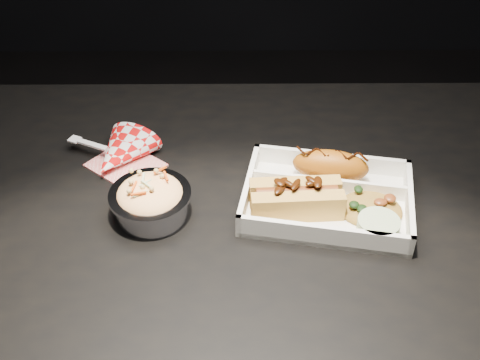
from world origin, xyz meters
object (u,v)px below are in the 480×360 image
(food_tray, at_px, (327,200))
(foil_coleslaw_cup, at_px, (150,199))
(fried_pastry, at_px, (331,166))
(napkin_fork, at_px, (120,155))
(dining_table, at_px, (226,262))
(hotdog, at_px, (297,197))

(food_tray, height_order, foil_coleslaw_cup, foil_coleslaw_cup)
(fried_pastry, bearing_deg, food_tray, -100.57)
(foil_coleslaw_cup, bearing_deg, fried_pastry, 14.95)
(food_tray, relative_size, napkin_fork, 1.60)
(food_tray, xyz_separation_m, napkin_fork, (-0.33, 0.11, 0.01))
(dining_table, height_order, foil_coleslaw_cup, foil_coleslaw_cup)
(hotdog, bearing_deg, napkin_fork, 152.81)
(fried_pastry, height_order, hotdog, hotdog)
(dining_table, xyz_separation_m, foil_coleslaw_cup, (-0.11, 0.01, 0.12))
(dining_table, distance_m, napkin_fork, 0.25)
(dining_table, bearing_deg, foil_coleslaw_cup, 172.95)
(hotdog, bearing_deg, dining_table, -174.89)
(dining_table, distance_m, foil_coleslaw_cup, 0.17)
(fried_pastry, bearing_deg, napkin_fork, 170.83)
(hotdog, bearing_deg, fried_pastry, 47.78)
(fried_pastry, xyz_separation_m, napkin_fork, (-0.34, 0.06, -0.02))
(hotdog, height_order, foil_coleslaw_cup, foil_coleslaw_cup)
(hotdog, relative_size, napkin_fork, 0.80)
(foil_coleslaw_cup, bearing_deg, napkin_fork, 117.32)
(food_tray, distance_m, hotdog, 0.06)
(napkin_fork, bearing_deg, hotdog, 0.93)
(hotdog, xyz_separation_m, napkin_fork, (-0.28, 0.13, -0.02))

